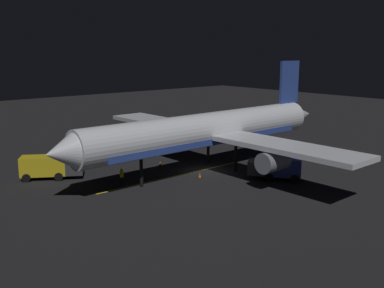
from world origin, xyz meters
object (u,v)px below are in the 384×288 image
catering_truck (277,168)px  traffic_cone_near_right (200,176)px  traffic_cone_near_left (160,164)px  airliner (209,131)px  baggage_truck (49,167)px  ground_crew_worker (122,177)px

catering_truck → traffic_cone_near_right: size_ratio=10.57×
catering_truck → traffic_cone_near_left: 14.31m
airliner → traffic_cone_near_left: size_ratio=71.14×
baggage_truck → ground_crew_worker: baggage_truck is taller
airliner → catering_truck: size_ratio=6.73×
baggage_truck → traffic_cone_near_right: size_ratio=12.05×
catering_truck → traffic_cone_near_left: bearing=25.6°
catering_truck → traffic_cone_near_right: catering_truck is taller
ground_crew_worker → airliner: bearing=-98.9°
ground_crew_worker → traffic_cone_near_right: bearing=-112.5°
ground_crew_worker → traffic_cone_near_right: (-3.28, -7.89, -0.64)m
ground_crew_worker → traffic_cone_near_left: (3.79, -7.72, -0.64)m
airliner → ground_crew_worker: bearing=81.1°
airliner → catering_truck: airliner is taller
airliner → catering_truck: 8.76m
catering_truck → traffic_cone_near_left: (12.87, 6.17, -0.95)m
airliner → ground_crew_worker: airliner is taller
baggage_truck → ground_crew_worker: size_ratio=3.81×
baggage_truck → traffic_cone_near_right: (-10.32, -12.64, -1.05)m
ground_crew_worker → traffic_cone_near_right: 8.57m
catering_truck → traffic_cone_near_right: (5.81, 6.01, -0.95)m
ground_crew_worker → catering_truck: bearing=-123.2°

